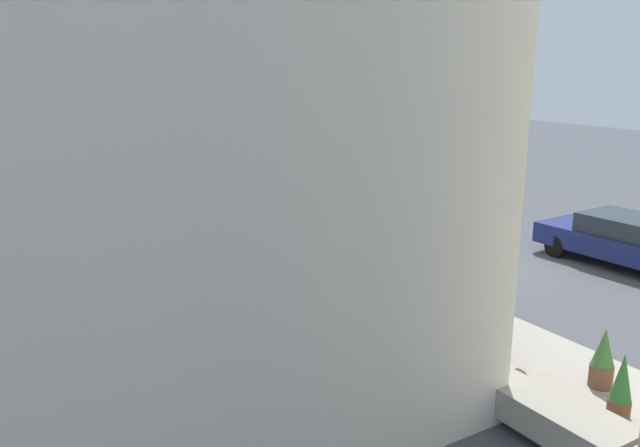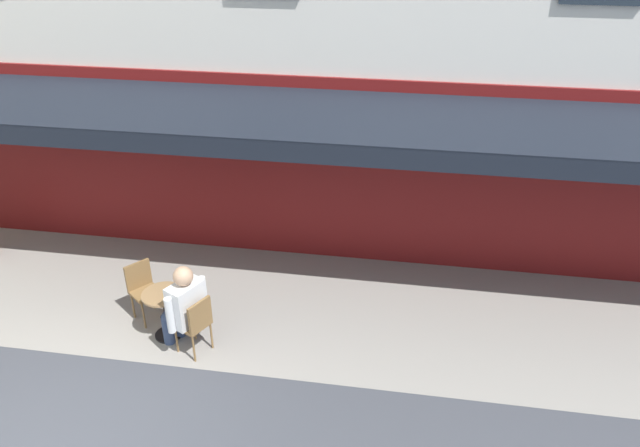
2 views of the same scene
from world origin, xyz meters
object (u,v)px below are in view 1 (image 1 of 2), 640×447
object	(u,v)px
cafe_chair_wicker_kerbside	(378,257)
potted_plant_under_sign	(471,350)
cafe_chair_wicker_under_awning	(207,188)
seated_companion_in_black	(226,180)
cafe_chair_wicker_by_window	(231,183)
potted_plant_by_steps	(437,318)
potted_plant_mid_terrace	(495,318)
potted_plant_entrance_right	(603,359)
cafe_chair_wicker_corner_right	(374,243)
potted_plant_entrance_left	(621,391)
seated_patron_in_white	(376,239)
parked_car_navy	(627,240)
cafe_table_near_entrance	(217,187)
cafe_table_mid_terrace	(378,252)

from	to	relation	value
cafe_chair_wicker_kerbside	potted_plant_under_sign	size ratio (longest dim) A/B	1.05
cafe_chair_wicker_under_awning	seated_companion_in_black	distance (m)	1.05
cafe_chair_wicker_kerbside	cafe_chair_wicker_under_awning	bearing A→B (deg)	-178.47
cafe_chair_wicker_by_window	potted_plant_by_steps	distance (m)	14.42
potted_plant_mid_terrace	potted_plant_entrance_right	bearing A→B (deg)	9.80
cafe_chair_wicker_corner_right	potted_plant_entrance_left	xyz separation A→B (m)	(8.16, -1.57, 0.01)
cafe_chair_wicker_corner_right	seated_patron_in_white	size ratio (longest dim) A/B	0.66
potted_plant_by_steps	parked_car_navy	world-z (taller)	parked_car_navy
seated_companion_in_black	potted_plant_mid_terrace	size ratio (longest dim) A/B	1.12
seated_patron_in_white	seated_companion_in_black	size ratio (longest dim) A/B	1.06
cafe_chair_wicker_under_awning	potted_plant_under_sign	bearing A→B (deg)	-4.79
cafe_table_near_entrance	potted_plant_entrance_right	distance (m)	16.93
cafe_chair_wicker_under_awning	cafe_table_near_entrance	bearing A→B (deg)	121.19
seated_patron_in_white	potted_plant_mid_terrace	world-z (taller)	seated_patron_in_white
cafe_chair_wicker_by_window	potted_plant_by_steps	world-z (taller)	cafe_chair_wicker_by_window
cafe_chair_wicker_under_awning	potted_plant_under_sign	world-z (taller)	cafe_chair_wicker_under_awning
cafe_chair_wicker_corner_right	potted_plant_under_sign	world-z (taller)	cafe_chair_wicker_corner_right
cafe_chair_wicker_corner_right	cafe_chair_wicker_kerbside	bearing A→B (deg)	-32.44
cafe_chair_wicker_corner_right	potted_plant_by_steps	distance (m)	4.87
cafe_chair_wicker_kerbside	seated_companion_in_black	bearing A→B (deg)	176.43
cafe_table_near_entrance	cafe_chair_wicker_under_awning	distance (m)	0.63
potted_plant_by_steps	parked_car_navy	bearing A→B (deg)	97.29
cafe_chair_wicker_kerbside	potted_plant_entrance_right	size ratio (longest dim) A/B	0.89
potted_plant_mid_terrace	potted_plant_under_sign	bearing A→B (deg)	-64.55
cafe_table_mid_terrace	parked_car_navy	distance (m)	6.44
cafe_chair_wicker_under_awning	potted_plant_entrance_right	distance (m)	16.60
cafe_table_near_entrance	potted_plant_under_sign	world-z (taller)	potted_plant_under_sign
seated_patron_in_white	potted_plant_by_steps	xyz separation A→B (m)	(4.32, -1.72, -0.28)
cafe_chair_wicker_under_awning	cafe_table_mid_terrace	xyz separation A→B (m)	(9.87, 0.67, -0.06)
potted_plant_by_steps	potted_plant_under_sign	size ratio (longest dim) A/B	1.05
cafe_chair_wicker_kerbside	seated_patron_in_white	world-z (taller)	seated_patron_in_white
cafe_table_mid_terrace	potted_plant_mid_terrace	size ratio (longest dim) A/B	0.65
potted_plant_entrance_right	parked_car_navy	size ratio (longest dim) A/B	0.23
cafe_table_mid_terrace	parked_car_navy	size ratio (longest dim) A/B	0.17
cafe_chair_wicker_corner_right	potted_plant_by_steps	world-z (taller)	cafe_chair_wicker_corner_right
potted_plant_entrance_right	potted_plant_by_steps	bearing A→B (deg)	-158.89
seated_companion_in_black	potted_plant_by_steps	size ratio (longest dim) A/B	1.42
cafe_chair_wicker_by_window	potted_plant_entrance_left	size ratio (longest dim) A/B	0.79
cafe_chair_wicker_corner_right	potted_plant_by_steps	xyz separation A→B (m)	(4.52, -1.82, -0.11)
cafe_table_near_entrance	seated_patron_in_white	xyz separation A→B (m)	(9.83, 0.31, 0.23)
cafe_chair_wicker_corner_right	potted_plant_entrance_right	world-z (taller)	potted_plant_entrance_right
cafe_chair_wicker_corner_right	potted_plant_mid_terrace	world-z (taller)	potted_plant_mid_terrace
seated_companion_in_black	parked_car_navy	distance (m)	14.37
cafe_chair_wicker_kerbside	seated_companion_in_black	world-z (taller)	seated_companion_in_black
cafe_table_near_entrance	cafe_chair_wicker_corner_right	world-z (taller)	cafe_chair_wicker_corner_right
cafe_chair_wicker_by_window	cafe_chair_wicker_under_awning	bearing A→B (deg)	-68.52
cafe_table_near_entrance	parked_car_navy	bearing A→B (deg)	23.71
potted_plant_entrance_left	parked_car_navy	size ratio (longest dim) A/B	0.26
cafe_chair_wicker_kerbside	cafe_chair_wicker_corner_right	bearing A→B (deg)	147.56
cafe_chair_wicker_kerbside	potted_plant_mid_terrace	distance (m)	4.24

